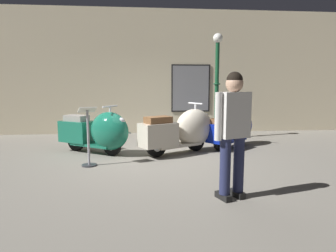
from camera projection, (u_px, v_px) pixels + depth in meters
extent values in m
plane|color=slate|center=(153.00, 158.00, 6.19)|extent=(60.00, 60.00, 0.00)
cube|color=beige|center=(148.00, 72.00, 9.34)|extent=(18.00, 0.20, 3.83)
cube|color=black|center=(191.00, 88.00, 9.42)|extent=(1.23, 0.03, 1.49)
cube|color=gray|center=(191.00, 88.00, 9.40)|extent=(1.15, 0.01, 1.41)
cylinder|color=black|center=(112.00, 146.00, 6.42)|extent=(0.42, 0.31, 0.44)
cylinder|color=silver|center=(112.00, 146.00, 6.42)|extent=(0.22, 0.19, 0.20)
cylinder|color=black|center=(76.00, 141.00, 6.89)|extent=(0.42, 0.31, 0.44)
cylinder|color=silver|center=(76.00, 141.00, 6.89)|extent=(0.22, 0.19, 0.20)
cube|color=#196B51|center=(93.00, 144.00, 6.66)|extent=(1.09, 0.89, 0.05)
ellipsoid|color=#196B51|center=(110.00, 131.00, 6.40)|extent=(1.08, 0.97, 0.83)
cube|color=#196B51|center=(77.00, 131.00, 6.84)|extent=(0.86, 0.77, 0.48)
cube|color=gray|center=(76.00, 118.00, 6.79)|extent=(0.61, 0.54, 0.13)
sphere|color=silver|center=(121.00, 121.00, 6.23)|extent=(0.16, 0.16, 0.16)
cylinder|color=silver|center=(110.00, 114.00, 6.33)|extent=(0.05, 0.05, 0.31)
cylinder|color=silver|center=(110.00, 106.00, 6.31)|extent=(0.29, 0.42, 0.03)
cube|color=silver|center=(117.00, 132.00, 6.65)|extent=(0.63, 0.41, 0.03)
cylinder|color=black|center=(196.00, 141.00, 6.88)|extent=(0.44, 0.29, 0.45)
cylinder|color=silver|center=(196.00, 141.00, 6.88)|extent=(0.23, 0.19, 0.20)
cylinder|color=black|center=(156.00, 146.00, 6.29)|extent=(0.44, 0.29, 0.45)
cylinder|color=silver|center=(156.00, 146.00, 6.29)|extent=(0.23, 0.19, 0.20)
cube|color=beige|center=(177.00, 145.00, 6.59)|extent=(1.14, 0.87, 0.06)
ellipsoid|color=beige|center=(194.00, 128.00, 6.81)|extent=(1.11, 0.97, 0.86)
cube|color=beige|center=(158.00, 135.00, 6.28)|extent=(0.89, 0.76, 0.50)
cube|color=brown|center=(158.00, 120.00, 6.24)|extent=(0.63, 0.54, 0.14)
sphere|color=silver|center=(205.00, 117.00, 6.95)|extent=(0.17, 0.17, 0.17)
cylinder|color=silver|center=(195.00, 110.00, 6.77)|extent=(0.05, 0.05, 0.32)
cylinder|color=silver|center=(196.00, 103.00, 6.75)|extent=(0.27, 0.45, 0.04)
cylinder|color=black|center=(240.00, 137.00, 7.61)|extent=(0.35, 0.32, 0.40)
cylinder|color=silver|center=(240.00, 137.00, 7.61)|extent=(0.20, 0.19, 0.18)
cylinder|color=black|center=(220.00, 142.00, 6.93)|extent=(0.35, 0.32, 0.40)
cylinder|color=silver|center=(220.00, 142.00, 6.93)|extent=(0.20, 0.19, 0.18)
cube|color=navy|center=(230.00, 140.00, 7.27)|extent=(0.95, 0.89, 0.05)
ellipsoid|color=navy|center=(240.00, 126.00, 7.53)|extent=(0.97, 0.94, 0.75)
cube|color=navy|center=(221.00, 132.00, 6.93)|extent=(0.77, 0.74, 0.44)
cube|color=brown|center=(221.00, 121.00, 6.89)|extent=(0.54, 0.52, 0.12)
sphere|color=silver|center=(246.00, 117.00, 7.70)|extent=(0.15, 0.15, 0.15)
cylinder|color=silver|center=(241.00, 112.00, 7.51)|extent=(0.04, 0.04, 0.28)
cylinder|color=silver|center=(241.00, 107.00, 7.49)|extent=(0.31, 0.35, 0.03)
cylinder|color=#144728|center=(216.00, 136.00, 8.42)|extent=(0.28, 0.28, 0.18)
cylinder|color=#144728|center=(217.00, 88.00, 8.24)|extent=(0.11, 0.11, 2.47)
torus|color=#144728|center=(217.00, 84.00, 8.22)|extent=(0.19, 0.19, 0.04)
sphere|color=white|center=(218.00, 38.00, 8.05)|extent=(0.26, 0.26, 0.26)
cube|color=black|center=(237.00, 194.00, 4.07)|extent=(0.19, 0.28, 0.08)
cylinder|color=#23284C|center=(239.00, 161.00, 3.99)|extent=(0.14, 0.14, 0.83)
cube|color=black|center=(223.00, 196.00, 3.97)|extent=(0.19, 0.28, 0.08)
cylinder|color=#23284C|center=(225.00, 163.00, 3.89)|extent=(0.14, 0.14, 0.83)
cube|color=silver|center=(234.00, 115.00, 3.86)|extent=(0.43, 0.33, 0.59)
cylinder|color=silver|center=(248.00, 115.00, 3.96)|extent=(0.09, 0.09, 0.61)
cylinder|color=silver|center=(218.00, 117.00, 3.75)|extent=(0.09, 0.09, 0.61)
sphere|color=tan|center=(234.00, 84.00, 3.80)|extent=(0.22, 0.22, 0.22)
sphere|color=black|center=(235.00, 80.00, 3.79)|extent=(0.21, 0.21, 0.21)
cylinder|color=#333338|center=(89.00, 165.00, 5.63)|extent=(0.28, 0.28, 0.02)
cylinder|color=#A5A5AD|center=(88.00, 138.00, 5.55)|extent=(0.04, 0.04, 1.02)
cube|color=silver|center=(87.00, 110.00, 5.48)|extent=(0.38, 0.32, 0.12)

